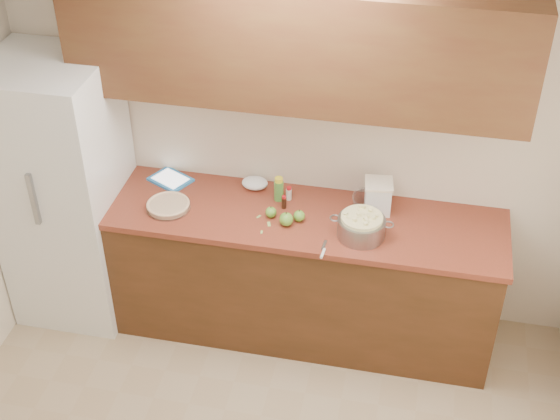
% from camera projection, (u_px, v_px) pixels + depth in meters
% --- Properties ---
extents(room_shell, '(3.60, 3.60, 3.60)m').
position_uv_depth(room_shell, '(222.00, 344.00, 3.34)').
color(room_shell, tan).
rests_on(room_shell, ground).
extents(counter_run, '(2.64, 0.68, 0.92)m').
position_uv_depth(counter_run, '(288.00, 271.00, 5.00)').
color(counter_run, '#522C17').
rests_on(counter_run, ground).
extents(upper_cabinets, '(2.60, 0.34, 0.70)m').
position_uv_depth(upper_cabinets, '(295.00, 46.00, 4.24)').
color(upper_cabinets, '#543619').
rests_on(upper_cabinets, room_shell).
extents(fridge, '(0.70, 0.70, 1.80)m').
position_uv_depth(fridge, '(65.00, 192.00, 4.95)').
color(fridge, white).
rests_on(fridge, ground).
extents(pie, '(0.27, 0.27, 0.04)m').
position_uv_depth(pie, '(168.00, 206.00, 4.76)').
color(pie, silver).
rests_on(pie, counter_run).
extents(colander, '(0.38, 0.28, 0.14)m').
position_uv_depth(colander, '(361.00, 226.00, 4.52)').
color(colander, gray).
rests_on(colander, counter_run).
extents(flour_canister, '(0.19, 0.19, 0.20)m').
position_uv_depth(flour_canister, '(378.00, 196.00, 4.70)').
color(flour_canister, white).
rests_on(flour_canister, counter_run).
extents(tablet, '(0.31, 0.28, 0.02)m').
position_uv_depth(tablet, '(171.00, 180.00, 5.01)').
color(tablet, '#2B83CE').
rests_on(tablet, counter_run).
extents(paring_knife, '(0.03, 0.17, 0.02)m').
position_uv_depth(paring_knife, '(323.00, 252.00, 4.43)').
color(paring_knife, gray).
rests_on(paring_knife, counter_run).
extents(lemon_bottle, '(0.06, 0.06, 0.16)m').
position_uv_depth(lemon_bottle, '(279.00, 189.00, 4.81)').
color(lemon_bottle, '#4C8C38').
rests_on(lemon_bottle, counter_run).
extents(cinnamon_shaker, '(0.04, 0.04, 0.09)m').
position_uv_depth(cinnamon_shaker, '(289.00, 193.00, 4.83)').
color(cinnamon_shaker, beige).
rests_on(cinnamon_shaker, counter_run).
extents(vanilla_bottle, '(0.03, 0.03, 0.09)m').
position_uv_depth(vanilla_bottle, '(284.00, 202.00, 4.76)').
color(vanilla_bottle, black).
rests_on(vanilla_bottle, counter_run).
extents(mixing_bowl, '(0.22, 0.22, 0.08)m').
position_uv_depth(mixing_bowl, '(370.00, 202.00, 4.76)').
color(mixing_bowl, silver).
rests_on(mixing_bowl, counter_run).
extents(paper_towel, '(0.19, 0.16, 0.07)m').
position_uv_depth(paper_towel, '(255.00, 183.00, 4.94)').
color(paper_towel, white).
rests_on(paper_towel, counter_run).
extents(apple_left, '(0.07, 0.07, 0.08)m').
position_uv_depth(apple_left, '(271.00, 212.00, 4.69)').
color(apple_left, '#609C30').
rests_on(apple_left, counter_run).
extents(apple_center, '(0.07, 0.07, 0.08)m').
position_uv_depth(apple_center, '(299.00, 216.00, 4.65)').
color(apple_center, '#609C30').
rests_on(apple_center, counter_run).
extents(apple_front, '(0.08, 0.08, 0.10)m').
position_uv_depth(apple_front, '(286.00, 219.00, 4.62)').
color(apple_front, '#609C30').
rests_on(apple_front, counter_run).
extents(peel_a, '(0.03, 0.05, 0.00)m').
position_uv_depth(peel_a, '(269.00, 224.00, 4.65)').
color(peel_a, '#96BB5B').
rests_on(peel_a, counter_run).
extents(peel_b, '(0.03, 0.03, 0.00)m').
position_uv_depth(peel_b, '(259.00, 217.00, 4.71)').
color(peel_b, '#96BB5B').
rests_on(peel_b, counter_run).
extents(peel_c, '(0.02, 0.03, 0.00)m').
position_uv_depth(peel_c, '(262.00, 232.00, 4.58)').
color(peel_c, '#96BB5B').
rests_on(peel_c, counter_run).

